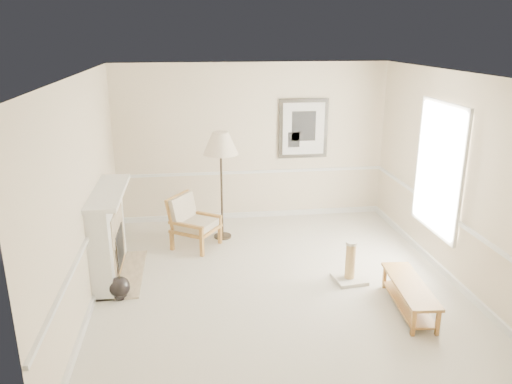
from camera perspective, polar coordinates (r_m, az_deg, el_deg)
The scene contains 8 objects.
ground at distance 7.17m, azimuth 2.42°, elevation -10.50°, with size 5.50×5.50×0.00m, color silver.
room at distance 6.59m, azimuth 3.70°, elevation 4.34°, with size 5.04×5.54×2.92m.
fireplace at distance 7.44m, azimuth -16.48°, elevation -4.70°, with size 0.64×1.64×1.31m.
floor_vase at distance 7.01m, azimuth -15.33°, elevation -10.49°, with size 0.28×0.28×0.83m.
armchair at distance 8.27m, azimuth -7.49°, elevation -3.13°, with size 0.93×0.92×0.86m.
floor_lamp at distance 8.23m, azimuth -4.06°, elevation 5.24°, with size 0.73×0.73×1.85m.
bench at distance 6.75m, azimuth 17.13°, elevation -10.91°, with size 0.49×1.29×0.36m.
scratching_post at distance 7.29m, azimuth 10.67°, elevation -8.60°, with size 0.47×0.47×0.61m.
Camera 1 is at (-1.14, -6.21, 3.39)m, focal length 35.00 mm.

